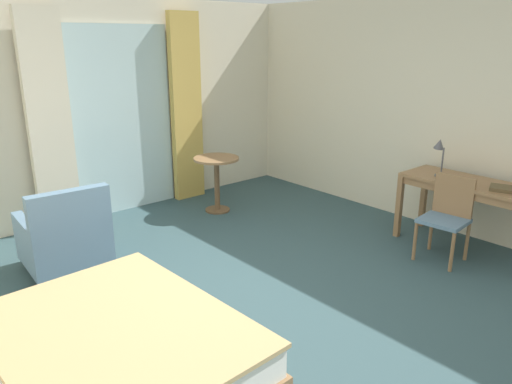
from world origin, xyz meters
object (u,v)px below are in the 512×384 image
writing_desk (472,190)px  armchair_by_window (65,238)px  desk_chair (447,213)px  round_cafe_table (217,172)px  desk_lamp (440,150)px  closed_book (506,189)px

writing_desk → armchair_by_window: 4.19m
writing_desk → armchair_by_window: bearing=146.7°
desk_chair → round_cafe_table: bearing=108.4°
desk_chair → armchair_by_window: (-3.09, 2.26, -0.14)m
writing_desk → round_cafe_table: size_ratio=1.98×
desk_lamp → round_cafe_table: (-1.25, 2.39, -0.52)m
desk_chair → closed_book: desk_chair is taller
writing_desk → closed_book: size_ratio=4.92×
armchair_by_window → round_cafe_table: (2.18, 0.47, 0.18)m
closed_book → round_cafe_table: size_ratio=0.40×
armchair_by_window → round_cafe_table: bearing=12.2°
desk_chair → desk_lamp: bearing=45.1°
desk_chair → armchair_by_window: 3.83m
writing_desk → closed_book: (-0.06, -0.36, 0.11)m
round_cafe_table → closed_book: bearing=-68.3°
writing_desk → armchair_by_window: size_ratio=1.60×
desk_lamp → round_cafe_table: bearing=117.5°
closed_book → armchair_by_window: bearing=122.0°
closed_book → armchair_by_window: armchair_by_window is taller
desk_lamp → armchair_by_window: 3.99m
desk_lamp → armchair_by_window: bearing=150.8°
desk_lamp → armchair_by_window: desk_lamp is taller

